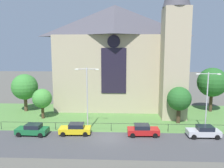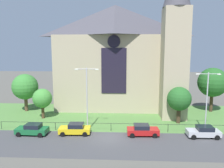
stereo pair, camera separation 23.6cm
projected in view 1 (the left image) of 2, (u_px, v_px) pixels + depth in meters
The scene contains 15 objects.
ground at pixel (112, 116), 39.36m from camera, with size 160.00×160.00×0.00m, color #56544C.
road_asphalt at pixel (107, 144), 27.51m from camera, with size 120.00×8.00×0.01m, color #424244.
grass_verge at pixel (111, 119), 37.39m from camera, with size 120.00×20.00×0.01m, color #517F3D.
church_building at pixel (119, 55), 44.54m from camera, with size 23.20×16.20×26.00m.
iron_railing at pixel (111, 124), 31.80m from camera, with size 31.95×0.07×1.13m.
tree_right_near at pixel (179, 99), 34.94m from camera, with size 3.70×3.70×5.73m.
tree_left_near at pixel (42, 99), 37.33m from camera, with size 3.19×3.19×5.01m.
tree_left_far at pixel (25, 87), 41.65m from camera, with size 4.74×4.74×6.97m.
tree_right_far at pixel (212, 82), 41.33m from camera, with size 5.33×5.33×8.15m.
streetlamp_near at pixel (87, 92), 31.15m from camera, with size 3.37×0.26×8.98m.
streetlamp_far at pixel (207, 95), 30.46m from camera, with size 3.37×0.26×8.40m.
parked_car_green at pixel (32, 130), 30.35m from camera, with size 4.26×2.14×1.51m.
parked_car_yellow at pixel (75, 129), 30.60m from camera, with size 4.28×2.19×1.51m.
parked_car_red at pixel (143, 130), 30.18m from camera, with size 4.26×2.15×1.51m.
parked_car_silver at pixel (204, 131), 29.64m from camera, with size 4.23×2.07×1.51m.
Camera 1 is at (1.74, -28.04, 11.37)m, focal length 36.20 mm.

